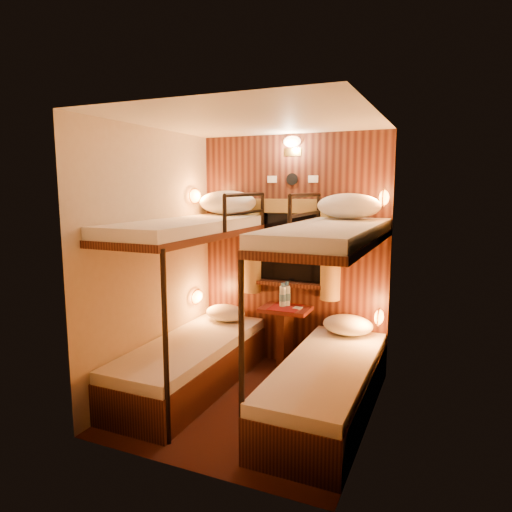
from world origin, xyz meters
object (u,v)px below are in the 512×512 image
at_px(table, 285,330).
at_px(bottle_right, 287,295).
at_px(bunk_left, 191,330).
at_px(bottle_left, 283,296).
at_px(bunk_right, 327,350).

distance_m(table, bottle_right, 0.35).
height_order(bunk_left, bottle_left, bunk_left).
height_order(bunk_left, bunk_right, same).
xyz_separation_m(bunk_right, table, (-0.65, 0.78, -0.14)).
bearing_deg(bunk_left, bottle_right, 53.00).
relative_size(bunk_right, bottle_left, 7.69).
xyz_separation_m(bunk_right, bottle_right, (-0.66, 0.85, 0.20)).
bearing_deg(bottle_right, table, -82.63).
height_order(bunk_right, bottle_left, bunk_right).
bearing_deg(bunk_left, bottle_left, 53.06).
relative_size(bunk_right, bottle_right, 7.43).
distance_m(bottle_left, bottle_right, 0.05).
bearing_deg(table, bunk_left, -129.67).
relative_size(bunk_left, bunk_right, 1.00).
distance_m(bunk_right, bottle_left, 1.08).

